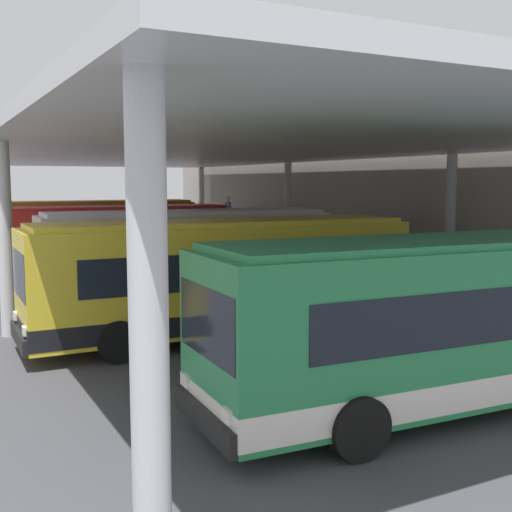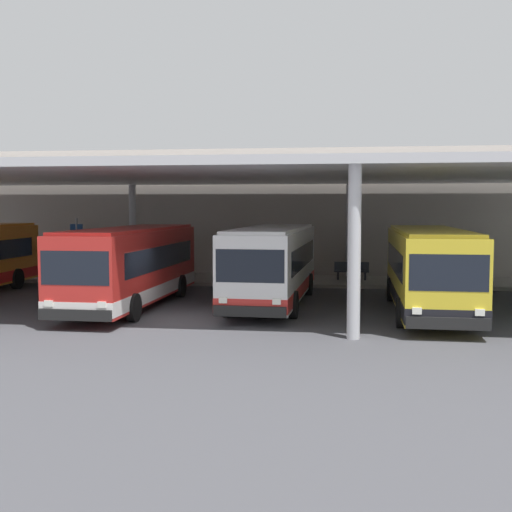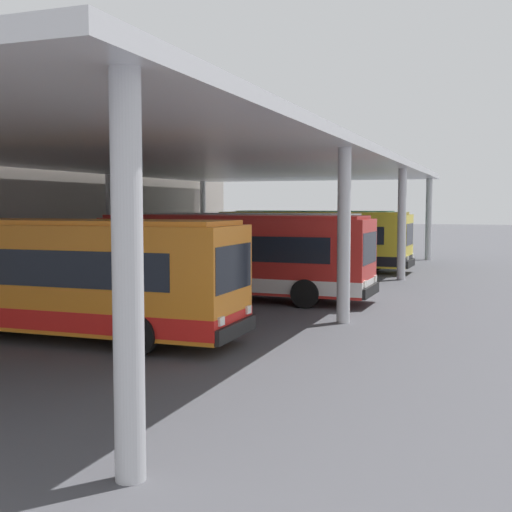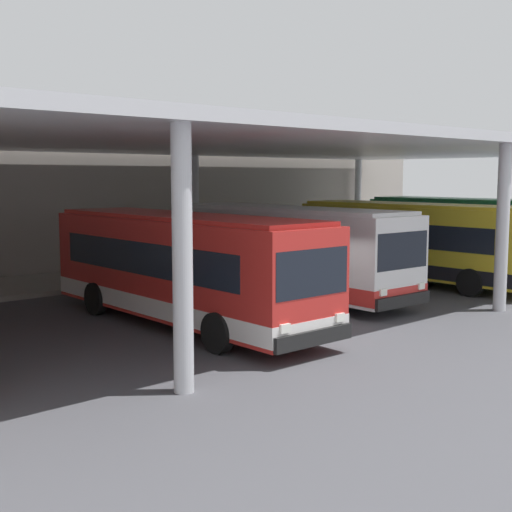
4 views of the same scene
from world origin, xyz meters
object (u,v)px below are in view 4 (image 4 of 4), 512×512
Objects in this scene: bus_middle_bay at (285,250)px; bus_far_bay at (416,241)px; bus_departing at (468,230)px; bench_waiting at (219,252)px; bus_second_bay at (182,267)px; trash_bin at (273,247)px.

bus_middle_bay and bus_far_bay have the same top height.
bus_departing is 12.18m from bench_waiting.
bus_second_bay is at bearing -179.52° from bus_far_bay.
bench_waiting is (8.82, 9.24, -0.99)m from bus_second_bay.
bus_second_bay is 1.00× the size of bus_far_bay.
bench_waiting is at bearing 46.36° from bus_second_bay.
bus_middle_bay is 12.97m from bus_departing.
bus_middle_bay is at bearing 14.67° from bus_second_bay.
bus_far_bay reaches higher than bench_waiting.
bus_second_bay is at bearing -133.64° from bench_waiting.
bus_departing reaches higher than bench_waiting.
bus_departing reaches higher than trash_bin.
trash_bin is at bearing 36.71° from bus_second_bay.
bus_far_bay is (11.56, 0.10, 0.00)m from bus_second_bay.
trash_bin is at bearing 48.80° from bus_middle_bay.
trash_bin is (0.71, 9.05, -0.98)m from bus_far_bay.
bus_departing is at bearing -37.17° from bench_waiting.
bus_far_bay is at bearing 0.48° from bus_second_bay.
bench_waiting is at bearing 178.43° from trash_bin.
bus_departing is at bearing 14.69° from bus_far_bay.
bus_far_bay is 9.60m from bench_waiting.
bus_far_bay reaches higher than trash_bin.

